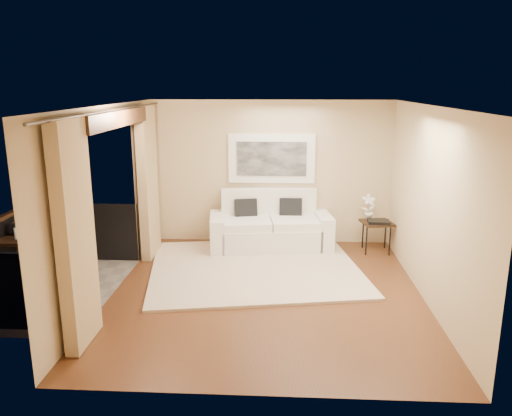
# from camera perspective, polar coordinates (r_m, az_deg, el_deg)

# --- Properties ---
(floor) EXTENTS (5.00, 5.00, 0.00)m
(floor) POSITION_cam_1_polar(r_m,az_deg,el_deg) (7.44, 1.19, -9.64)
(floor) COLOR #5A321A
(floor) RESTS_ON ground
(room_shell) EXTENTS (5.00, 6.40, 5.00)m
(room_shell) POSITION_cam_1_polar(r_m,az_deg,el_deg) (7.22, -16.11, 9.78)
(room_shell) COLOR white
(room_shell) RESTS_ON ground
(balcony) EXTENTS (1.81, 2.60, 1.17)m
(balcony) POSITION_cam_1_polar(r_m,az_deg,el_deg) (8.17, -22.86, -7.25)
(balcony) COLOR #605B56
(balcony) RESTS_ON ground
(curtains) EXTENTS (0.16, 4.80, 2.64)m
(curtains) POSITION_cam_1_polar(r_m,az_deg,el_deg) (7.38, -15.34, 0.60)
(curtains) COLOR tan
(curtains) RESTS_ON ground
(artwork) EXTENTS (1.62, 0.07, 0.92)m
(artwork) POSITION_cam_1_polar(r_m,az_deg,el_deg) (9.38, 1.79, 5.66)
(artwork) COLOR white
(artwork) RESTS_ON room_shell
(rug) EXTENTS (3.82, 3.47, 0.04)m
(rug) POSITION_cam_1_polar(r_m,az_deg,el_deg) (8.32, -0.13, -6.85)
(rug) COLOR beige
(rug) RESTS_ON floor
(sofa) EXTENTS (2.31, 1.22, 1.06)m
(sofa) POSITION_cam_1_polar(r_m,az_deg,el_deg) (9.29, 1.61, -2.29)
(sofa) COLOR white
(sofa) RESTS_ON floor
(side_table) EXTENTS (0.61, 0.61, 0.56)m
(side_table) POSITION_cam_1_polar(r_m,az_deg,el_deg) (9.28, 13.64, -1.89)
(side_table) COLOR black
(side_table) RESTS_ON floor
(tray) EXTENTS (0.40, 0.30, 0.05)m
(tray) POSITION_cam_1_polar(r_m,az_deg,el_deg) (9.18, 13.85, -1.54)
(tray) COLOR black
(tray) RESTS_ON side_table
(orchid) EXTENTS (0.27, 0.20, 0.48)m
(orchid) POSITION_cam_1_polar(r_m,az_deg,el_deg) (9.29, 12.77, 0.10)
(orchid) COLOR white
(orchid) RESTS_ON side_table
(bistro_table) EXTENTS (0.67, 0.67, 0.74)m
(bistro_table) POSITION_cam_1_polar(r_m,az_deg,el_deg) (8.31, -25.04, -3.57)
(bistro_table) COLOR black
(bistro_table) RESTS_ON balcony
(balcony_chair_far) EXTENTS (0.44, 0.44, 1.00)m
(balcony_chair_far) POSITION_cam_1_polar(r_m,az_deg,el_deg) (8.93, -22.24, -2.69)
(balcony_chair_far) COLOR black
(balcony_chair_far) RESTS_ON balcony
(balcony_chair_near) EXTENTS (0.52, 0.52, 0.94)m
(balcony_chair_near) POSITION_cam_1_polar(r_m,az_deg,el_deg) (8.03, -23.08, -4.86)
(balcony_chair_near) COLOR black
(balcony_chair_near) RESTS_ON balcony
(ice_bucket) EXTENTS (0.18, 0.18, 0.20)m
(ice_bucket) POSITION_cam_1_polar(r_m,az_deg,el_deg) (8.41, -25.49, -2.11)
(ice_bucket) COLOR silver
(ice_bucket) RESTS_ON bistro_table
(candle) EXTENTS (0.06, 0.06, 0.07)m
(candle) POSITION_cam_1_polar(r_m,az_deg,el_deg) (8.40, -24.20, -2.47)
(candle) COLOR red
(candle) RESTS_ON bistro_table
(vase) EXTENTS (0.04, 0.04, 0.18)m
(vase) POSITION_cam_1_polar(r_m,az_deg,el_deg) (8.17, -25.82, -2.68)
(vase) COLOR white
(vase) RESTS_ON bistro_table
(glass_a) EXTENTS (0.06, 0.06, 0.12)m
(glass_a) POSITION_cam_1_polar(r_m,az_deg,el_deg) (8.16, -24.15, -2.74)
(glass_a) COLOR white
(glass_a) RESTS_ON bistro_table
(glass_b) EXTENTS (0.06, 0.06, 0.12)m
(glass_b) POSITION_cam_1_polar(r_m,az_deg,el_deg) (8.22, -24.34, -2.65)
(glass_b) COLOR white
(glass_b) RESTS_ON bistro_table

